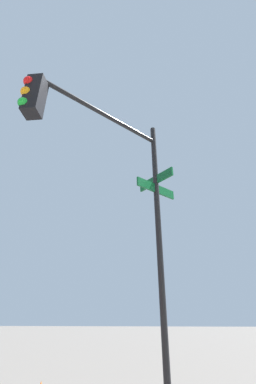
{
  "coord_description": "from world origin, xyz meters",
  "views": [
    {
      "loc": [
        -7.32,
        -2.28,
        1.42
      ],
      "look_at": [
        -6.82,
        -7.31,
        3.98
      ],
      "focal_mm": 23.43,
      "sensor_mm": 36.0,
      "label": 1
    }
  ],
  "objects": [
    {
      "name": "traffic_signal_near",
      "position": [
        -6.53,
        -6.27,
        4.0
      ],
      "size": [
        2.63,
        2.61,
        5.66
      ],
      "color": "black",
      "rests_on": "ground_plane"
    }
  ]
}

